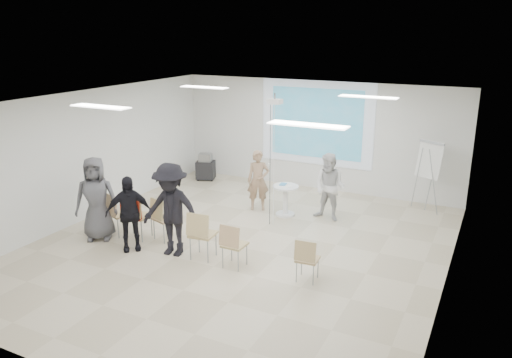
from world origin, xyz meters
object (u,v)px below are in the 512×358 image
at_px(audience_outer, 96,194).
at_px(flipchart_easel, 430,160).
at_px(pedestal_table, 285,198).
at_px(chair_right_far, 307,257).
at_px(audience_left, 128,208).
at_px(chair_far_left, 117,211).
at_px(player_left, 258,176).
at_px(chair_right_inner, 233,242).
at_px(chair_center, 201,232).
at_px(chair_left_mid, 136,213).
at_px(laptop, 166,217).
at_px(av_cart, 206,168).
at_px(audience_mid, 171,204).
at_px(player_right, 330,184).
at_px(chair_left_inner, 162,216).

distance_m(audience_outer, flipchart_easel, 7.72).
xyz_separation_m(pedestal_table, chair_right_far, (1.65, -2.88, 0.06)).
relative_size(pedestal_table, audience_left, 0.43).
bearing_deg(audience_left, chair_far_left, 105.70).
height_order(player_left, chair_right_inner, player_left).
bearing_deg(chair_far_left, chair_center, 15.35).
bearing_deg(flipchart_easel, audience_outer, -116.03).
distance_m(chair_left_mid, laptop, 0.63).
height_order(chair_center, av_cart, chair_center).
xyz_separation_m(chair_right_inner, flipchart_easel, (2.75, 4.81, 0.77)).
bearing_deg(av_cart, audience_outer, -105.11).
relative_size(chair_center, audience_outer, 0.49).
xyz_separation_m(laptop, av_cart, (-1.60, 4.13, -0.14)).
xyz_separation_m(chair_center, flipchart_easel, (3.47, 4.76, 0.71)).
height_order(chair_far_left, chair_center, chair_center).
bearing_deg(chair_right_inner, audience_mid, -178.98).
xyz_separation_m(laptop, audience_outer, (-1.31, -0.63, 0.50)).
distance_m(laptop, audience_left, 0.92).
bearing_deg(player_right, chair_left_mid, -129.85).
xyz_separation_m(audience_outer, flipchart_easel, (5.99, 4.87, 0.28)).
bearing_deg(chair_right_far, audience_left, -179.75).
bearing_deg(player_right, pedestal_table, -160.31).
bearing_deg(pedestal_table, chair_left_mid, -129.62).
bearing_deg(chair_right_far, chair_left_mid, 173.30).
relative_size(player_left, audience_mid, 0.80).
distance_m(player_left, chair_far_left, 3.47).
distance_m(player_right, chair_right_inner, 3.31).
relative_size(chair_right_far, audience_mid, 0.38).
relative_size(chair_center, chair_right_inner, 1.12).
bearing_deg(pedestal_table, audience_mid, -110.91).
distance_m(player_right, audience_outer, 5.19).
bearing_deg(laptop, chair_far_left, 33.65).
xyz_separation_m(chair_left_inner, audience_left, (-0.31, -0.67, 0.33)).
distance_m(chair_far_left, chair_right_inner, 3.01).
relative_size(player_right, laptop, 5.12).
distance_m(chair_center, laptop, 1.32).
bearing_deg(flipchart_easel, chair_left_inner, -112.47).
bearing_deg(audience_mid, chair_right_inner, -6.48).
relative_size(pedestal_table, flipchart_easel, 0.44).
bearing_deg(player_left, player_right, -24.29).
height_order(pedestal_table, chair_left_mid, chair_left_mid).
xyz_separation_m(chair_left_inner, chair_right_far, (3.38, -0.35, -0.07)).
xyz_separation_m(chair_far_left, chair_right_inner, (3.00, -0.27, -0.03)).
bearing_deg(flipchart_easel, pedestal_table, -123.66).
bearing_deg(player_left, audience_left, -138.82).
bearing_deg(chair_center, chair_right_far, -4.18).
height_order(laptop, audience_outer, audience_outer).
bearing_deg(laptop, chair_right_far, -169.58).
relative_size(chair_right_far, av_cart, 1.04).
bearing_deg(chair_left_mid, audience_outer, -162.79).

